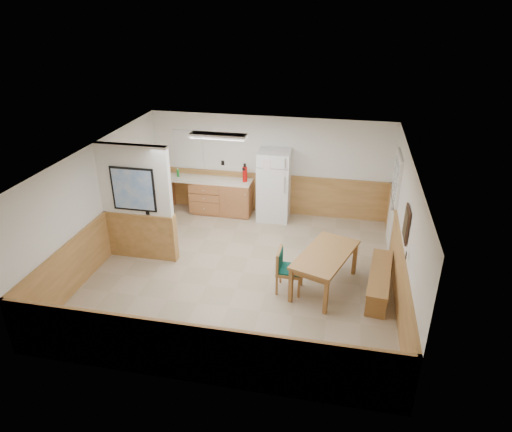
% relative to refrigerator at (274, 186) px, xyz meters
% --- Properties ---
extents(ground, '(6.00, 6.00, 0.00)m').
position_rel_refrigerator_xyz_m(ground, '(-0.19, -2.63, -0.88)').
color(ground, tan).
rests_on(ground, ground).
extents(ceiling, '(6.00, 6.00, 0.02)m').
position_rel_refrigerator_xyz_m(ceiling, '(-0.19, -2.63, 1.62)').
color(ceiling, white).
rests_on(ceiling, back_wall).
extents(back_wall, '(6.00, 0.02, 2.50)m').
position_rel_refrigerator_xyz_m(back_wall, '(-0.19, 0.37, 0.37)').
color(back_wall, white).
rests_on(back_wall, ground).
extents(right_wall, '(0.02, 6.00, 2.50)m').
position_rel_refrigerator_xyz_m(right_wall, '(2.81, -2.63, 0.37)').
color(right_wall, white).
rests_on(right_wall, ground).
extents(left_wall, '(0.02, 6.00, 2.50)m').
position_rel_refrigerator_xyz_m(left_wall, '(-3.19, -2.63, 0.37)').
color(left_wall, white).
rests_on(left_wall, ground).
extents(wainscot_back, '(6.00, 0.04, 1.00)m').
position_rel_refrigerator_xyz_m(wainscot_back, '(-0.19, 0.35, -0.38)').
color(wainscot_back, tan).
rests_on(wainscot_back, ground).
extents(wainscot_right, '(0.04, 6.00, 1.00)m').
position_rel_refrigerator_xyz_m(wainscot_right, '(2.79, -2.63, -0.38)').
color(wainscot_right, tan).
rests_on(wainscot_right, ground).
extents(wainscot_left, '(0.04, 6.00, 1.00)m').
position_rel_refrigerator_xyz_m(wainscot_left, '(-3.17, -2.63, -0.38)').
color(wainscot_left, tan).
rests_on(wainscot_left, ground).
extents(partition_wall, '(1.50, 0.20, 2.50)m').
position_rel_refrigerator_xyz_m(partition_wall, '(-2.44, -2.43, 0.35)').
color(partition_wall, white).
rests_on(partition_wall, ground).
extents(kitchen_counter, '(2.20, 0.61, 1.00)m').
position_rel_refrigerator_xyz_m(kitchen_counter, '(-1.39, 0.05, -0.42)').
color(kitchen_counter, '#B3683F').
rests_on(kitchen_counter, ground).
extents(exterior_door, '(0.07, 1.02, 2.15)m').
position_rel_refrigerator_xyz_m(exterior_door, '(2.78, -0.73, 0.17)').
color(exterior_door, white).
rests_on(exterior_door, ground).
extents(kitchen_window, '(0.80, 0.04, 1.00)m').
position_rel_refrigerator_xyz_m(kitchen_window, '(-2.29, 0.35, 0.67)').
color(kitchen_window, white).
rests_on(kitchen_window, back_wall).
extents(wall_painting, '(0.04, 0.50, 0.60)m').
position_rel_refrigerator_xyz_m(wall_painting, '(2.78, -2.93, 0.67)').
color(wall_painting, '#382116').
rests_on(wall_painting, right_wall).
extents(fluorescent_fixture, '(1.20, 0.30, 0.09)m').
position_rel_refrigerator_xyz_m(fluorescent_fixture, '(-0.99, -1.33, 1.57)').
color(fluorescent_fixture, white).
rests_on(fluorescent_fixture, ceiling).
extents(refrigerator, '(0.79, 0.73, 1.76)m').
position_rel_refrigerator_xyz_m(refrigerator, '(0.00, 0.00, 0.00)').
color(refrigerator, white).
rests_on(refrigerator, ground).
extents(dining_table, '(1.28, 1.78, 0.75)m').
position_rel_refrigerator_xyz_m(dining_table, '(1.45, -2.82, -0.23)').
color(dining_table, '#AB753E').
rests_on(dining_table, ground).
extents(dining_bench, '(0.56, 1.74, 0.45)m').
position_rel_refrigerator_xyz_m(dining_bench, '(2.48, -2.77, -0.53)').
color(dining_bench, '#AB753E').
rests_on(dining_bench, ground).
extents(dining_chair, '(0.67, 0.48, 0.85)m').
position_rel_refrigerator_xyz_m(dining_chair, '(0.73, -3.04, -0.38)').
color(dining_chair, '#AB753E').
rests_on(dining_chair, ground).
extents(fire_extinguisher, '(0.15, 0.15, 0.47)m').
position_rel_refrigerator_xyz_m(fire_extinguisher, '(-0.75, 0.07, 0.23)').
color(fire_extinguisher, red).
rests_on(fire_extinguisher, kitchen_counter).
extents(soap_bottle, '(0.06, 0.06, 0.20)m').
position_rel_refrigerator_xyz_m(soap_bottle, '(-2.50, 0.06, 0.12)').
color(soap_bottle, '#198C2E').
rests_on(soap_bottle, kitchen_counter).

